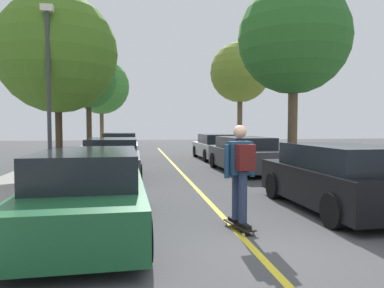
% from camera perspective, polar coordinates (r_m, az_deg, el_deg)
% --- Properties ---
extents(ground, '(80.00, 80.00, 0.00)m').
position_cam_1_polar(ground, '(5.72, 9.45, -15.85)').
color(ground, '#424244').
extents(center_line, '(0.12, 39.20, 0.01)m').
position_cam_1_polar(center_line, '(9.48, 1.80, -8.20)').
color(center_line, gold).
rests_on(center_line, ground).
extents(parked_car_left_nearest, '(2.08, 4.63, 1.40)m').
position_cam_1_polar(parked_car_left_nearest, '(6.56, -16.06, -7.31)').
color(parked_car_left_nearest, '#1E5B33').
rests_on(parked_car_left_nearest, ground).
extents(parked_car_left_near, '(2.00, 4.28, 1.38)m').
position_cam_1_polar(parked_car_left_near, '(12.84, -12.46, -2.31)').
color(parked_car_left_near, '#38383D').
rests_on(parked_car_left_near, ground).
extents(parked_car_left_far, '(1.88, 4.09, 1.45)m').
position_cam_1_polar(parked_car_left_far, '(18.76, -11.29, -0.54)').
color(parked_car_left_far, white).
rests_on(parked_car_left_far, ground).
extents(parked_car_right_nearest, '(1.90, 4.12, 1.42)m').
position_cam_1_polar(parked_car_right_nearest, '(8.43, 21.68, -4.94)').
color(parked_car_right_nearest, black).
rests_on(parked_car_right_nearest, ground).
extents(parked_car_right_near, '(2.09, 4.64, 1.37)m').
position_cam_1_polar(parked_car_right_near, '(14.45, 8.36, -1.63)').
color(parked_car_right_near, '#38383D').
rests_on(parked_car_right_near, ground).
extents(parked_car_right_far, '(1.92, 4.39, 1.35)m').
position_cam_1_polar(parked_car_right_far, '(19.69, 3.72, -0.45)').
color(parked_car_right_far, '#B7B7BC').
rests_on(parked_car_right_far, ground).
extents(street_tree_left_nearest, '(4.17, 4.17, 6.31)m').
position_cam_1_polar(street_tree_left_nearest, '(13.91, -20.47, 13.21)').
color(street_tree_left_nearest, '#3D2D1E').
rests_on(street_tree_left_nearest, sidewalk_left).
extents(street_tree_left_near, '(3.24, 3.24, 5.93)m').
position_cam_1_polar(street_tree_left_near, '(22.05, -16.02, 9.62)').
color(street_tree_left_near, '#3D2D1E').
rests_on(street_tree_left_near, sidewalk_left).
extents(street_tree_left_far, '(4.38, 4.38, 6.96)m').
position_cam_1_polar(street_tree_left_far, '(29.84, -14.12, 8.79)').
color(street_tree_left_far, brown).
rests_on(street_tree_left_far, sidewalk_left).
extents(street_tree_right_nearest, '(4.36, 4.36, 7.30)m').
position_cam_1_polar(street_tree_right_nearest, '(15.29, 15.76, 15.70)').
color(street_tree_right_nearest, brown).
rests_on(street_tree_right_nearest, sidewalk_right).
extents(street_tree_right_near, '(3.57, 3.57, 6.64)m').
position_cam_1_polar(street_tree_right_near, '(22.11, 7.60, 11.11)').
color(street_tree_right_near, brown).
rests_on(street_tree_right_near, sidewalk_right).
extents(fire_hydrant, '(0.20, 0.20, 0.70)m').
position_cam_1_polar(fire_hydrant, '(11.24, -20.73, -4.14)').
color(fire_hydrant, '#B2140F').
rests_on(fire_hydrant, sidewalk_left).
extents(streetlamp, '(0.36, 0.24, 5.26)m').
position_cam_1_polar(streetlamp, '(11.75, -21.70, 9.26)').
color(streetlamp, '#38383D').
rests_on(streetlamp, sidewalk_left).
extents(skateboard, '(0.39, 0.87, 0.10)m').
position_cam_1_polar(skateboard, '(6.55, 7.46, -12.58)').
color(skateboard, black).
rests_on(skateboard, ground).
extents(skateboarder, '(0.59, 0.71, 1.74)m').
position_cam_1_polar(skateboarder, '(6.32, 7.67, -3.80)').
color(skateboarder, black).
rests_on(skateboarder, skateboard).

